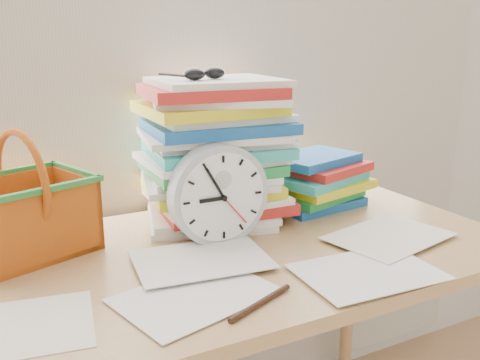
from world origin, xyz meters
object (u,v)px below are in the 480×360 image
desk (213,283)px  clock (218,195)px  book_stack (320,180)px  paper_stack (214,151)px  basket (22,194)px

desk → clock: size_ratio=5.95×
clock → book_stack: 0.41m
clock → book_stack: bearing=19.1°
desk → paper_stack: (0.10, 0.20, 0.26)m
desk → paper_stack: size_ratio=3.81×
clock → desk: bearing=-129.5°
basket → desk: bearing=-46.6°
paper_stack → book_stack: 0.34m
clock → book_stack: size_ratio=0.83×
clock → basket: 0.43m
clock → basket: bearing=160.8°
paper_stack → basket: 0.47m
clock → paper_stack: bearing=68.3°
paper_stack → clock: 0.18m
clock → basket: size_ratio=0.86×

